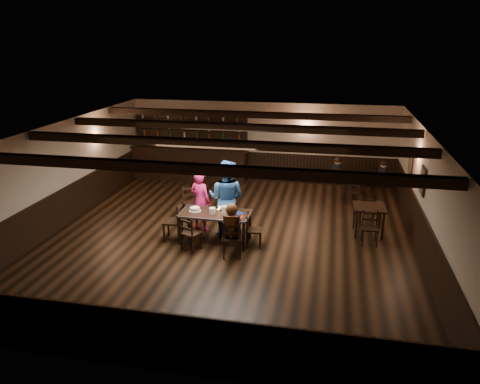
% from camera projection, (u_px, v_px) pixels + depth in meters
% --- Properties ---
extents(ground, '(10.00, 10.00, 0.00)m').
position_uv_depth(ground, '(230.00, 237.00, 11.66)').
color(ground, black).
rests_on(ground, ground).
extents(room_shell, '(9.02, 10.02, 2.71)m').
position_uv_depth(room_shell, '(230.00, 170.00, 11.14)').
color(room_shell, beige).
rests_on(room_shell, ground).
extents(dining_table, '(1.70, 0.87, 0.75)m').
position_uv_depth(dining_table, '(215.00, 216.00, 11.22)').
color(dining_table, black).
rests_on(dining_table, ground).
extents(chair_near_left, '(0.51, 0.50, 0.84)m').
position_uv_depth(chair_near_left, '(189.00, 231.00, 10.78)').
color(chair_near_left, black).
rests_on(chair_near_left, ground).
extents(chair_near_right, '(0.49, 0.47, 0.90)m').
position_uv_depth(chair_near_right, '(232.00, 237.00, 10.42)').
color(chair_near_right, black).
rests_on(chair_near_right, ground).
extents(chair_end_left, '(0.46, 0.48, 0.96)m').
position_uv_depth(chair_end_left, '(176.00, 219.00, 11.35)').
color(chair_end_left, black).
rests_on(chair_end_left, ground).
extents(chair_end_right, '(0.40, 0.42, 0.82)m').
position_uv_depth(chair_end_right, '(251.00, 227.00, 11.05)').
color(chair_end_right, black).
rests_on(chair_end_right, ground).
extents(chair_far_pushed, '(0.59, 0.58, 0.92)m').
position_uv_depth(chair_far_pushed, '(190.00, 200.00, 12.75)').
color(chair_far_pushed, black).
rests_on(chair_far_pushed, ground).
extents(woman_pink, '(0.66, 0.54, 1.57)m').
position_uv_depth(woman_pink, '(200.00, 201.00, 11.91)').
color(woman_pink, '#E833A0').
rests_on(woman_pink, ground).
extents(man_blue, '(1.05, 0.88, 1.94)m').
position_uv_depth(man_blue, '(226.00, 198.00, 11.53)').
color(man_blue, navy).
rests_on(man_blue, ground).
extents(seated_person, '(0.35, 0.52, 0.85)m').
position_uv_depth(seated_person, '(232.00, 222.00, 10.37)').
color(seated_person, black).
rests_on(seated_person, ground).
extents(cake, '(0.29, 0.29, 0.09)m').
position_uv_depth(cake, '(195.00, 209.00, 11.30)').
color(cake, white).
rests_on(cake, dining_table).
extents(plate_stack_a, '(0.15, 0.15, 0.14)m').
position_uv_depth(plate_stack_a, '(212.00, 211.00, 11.13)').
color(plate_stack_a, white).
rests_on(plate_stack_a, dining_table).
extents(plate_stack_b, '(0.15, 0.15, 0.18)m').
position_uv_depth(plate_stack_b, '(225.00, 210.00, 11.15)').
color(plate_stack_b, white).
rests_on(plate_stack_b, dining_table).
extents(tea_light, '(0.05, 0.05, 0.06)m').
position_uv_depth(tea_light, '(218.00, 210.00, 11.31)').
color(tea_light, '#A5A8AD').
rests_on(tea_light, dining_table).
extents(salt_shaker, '(0.04, 0.04, 0.09)m').
position_uv_depth(salt_shaker, '(229.00, 214.00, 11.01)').
color(salt_shaker, silver).
rests_on(salt_shaker, dining_table).
extents(pepper_shaker, '(0.03, 0.03, 0.08)m').
position_uv_depth(pepper_shaker, '(233.00, 213.00, 11.06)').
color(pepper_shaker, '#A5A8AD').
rests_on(pepper_shaker, dining_table).
extents(drink_glass, '(0.08, 0.08, 0.13)m').
position_uv_depth(drink_glass, '(227.00, 210.00, 11.21)').
color(drink_glass, silver).
rests_on(drink_glass, dining_table).
extents(menu_red, '(0.37, 0.29, 0.00)m').
position_uv_depth(menu_red, '(236.00, 216.00, 10.96)').
color(menu_red, maroon).
rests_on(menu_red, dining_table).
extents(menu_blue, '(0.40, 0.36, 0.00)m').
position_uv_depth(menu_blue, '(236.00, 213.00, 11.19)').
color(menu_blue, navy).
rests_on(menu_blue, dining_table).
extents(bar_counter, '(4.17, 0.70, 2.20)m').
position_uv_depth(bar_counter, '(190.00, 159.00, 16.28)').
color(bar_counter, black).
rests_on(bar_counter, ground).
extents(back_table_a, '(0.80, 0.80, 0.75)m').
position_uv_depth(back_table_a, '(369.00, 210.00, 11.66)').
color(back_table_a, black).
rests_on(back_table_a, ground).
extents(back_table_b, '(0.76, 0.76, 0.75)m').
position_uv_depth(back_table_b, '(354.00, 178.00, 14.37)').
color(back_table_b, black).
rests_on(back_table_b, ground).
extents(bg_patron_left, '(0.33, 0.42, 0.75)m').
position_uv_depth(bg_patron_left, '(337.00, 169.00, 14.53)').
color(bg_patron_left, black).
rests_on(bg_patron_left, ground).
extents(bg_patron_right, '(0.30, 0.40, 0.72)m').
position_uv_depth(bg_patron_right, '(383.00, 172.00, 14.27)').
color(bg_patron_right, black).
rests_on(bg_patron_right, ground).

